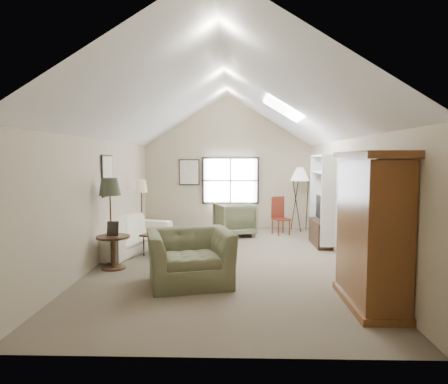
{
  "coord_description": "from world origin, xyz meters",
  "views": [
    {
      "loc": [
        0.23,
        -8.07,
        2.11
      ],
      "look_at": [
        0.0,
        0.4,
        1.4
      ],
      "focal_mm": 32.0,
      "sensor_mm": 36.0,
      "label": 1
    }
  ],
  "objects_px": {
    "coffee_table": "(164,245)",
    "side_chair": "(281,216)",
    "armoire": "(372,230)",
    "armchair_far": "(235,219)",
    "sofa": "(130,234)",
    "armchair_near": "(190,257)",
    "side_table": "(113,252)"
  },
  "relations": [
    {
      "from": "coffee_table",
      "to": "side_chair",
      "type": "height_order",
      "value": "side_chair"
    },
    {
      "from": "armoire",
      "to": "armchair_far",
      "type": "height_order",
      "value": "armoire"
    },
    {
      "from": "armchair_far",
      "to": "sofa",
      "type": "bearing_deg",
      "value": 15.27
    },
    {
      "from": "coffee_table",
      "to": "side_chair",
      "type": "bearing_deg",
      "value": 41.89
    },
    {
      "from": "armoire",
      "to": "side_chair",
      "type": "relative_size",
      "value": 2.1
    },
    {
      "from": "armoire",
      "to": "sofa",
      "type": "bearing_deg",
      "value": 142.18
    },
    {
      "from": "armchair_near",
      "to": "side_table",
      "type": "relative_size",
      "value": 2.18
    },
    {
      "from": "armoire",
      "to": "sofa",
      "type": "relative_size",
      "value": 0.87
    },
    {
      "from": "armchair_near",
      "to": "armchair_far",
      "type": "xyz_separation_m",
      "value": [
        0.76,
        4.22,
        0.0
      ]
    },
    {
      "from": "side_table",
      "to": "side_chair",
      "type": "bearing_deg",
      "value": 44.49
    },
    {
      "from": "sofa",
      "to": "side_table",
      "type": "distance_m",
      "value": 1.6
    },
    {
      "from": "sofa",
      "to": "armchair_near",
      "type": "xyz_separation_m",
      "value": [
        1.67,
        -2.46,
        0.08
      ]
    },
    {
      "from": "armoire",
      "to": "side_table",
      "type": "xyz_separation_m",
      "value": [
        -4.28,
        1.8,
        -0.78
      ]
    },
    {
      "from": "armchair_near",
      "to": "armchair_far",
      "type": "bearing_deg",
      "value": 64.85
    },
    {
      "from": "armchair_near",
      "to": "side_table",
      "type": "height_order",
      "value": "armchair_near"
    },
    {
      "from": "sofa",
      "to": "armchair_far",
      "type": "xyz_separation_m",
      "value": [
        2.43,
        1.76,
        0.08
      ]
    },
    {
      "from": "armchair_near",
      "to": "side_chair",
      "type": "xyz_separation_m",
      "value": [
        2.05,
        4.41,
        0.07
      ]
    },
    {
      "from": "side_table",
      "to": "sofa",
      "type": "bearing_deg",
      "value": 93.58
    },
    {
      "from": "sofa",
      "to": "coffee_table",
      "type": "distance_m",
      "value": 1.07
    },
    {
      "from": "armchair_far",
      "to": "side_chair",
      "type": "bearing_deg",
      "value": 167.8
    },
    {
      "from": "coffee_table",
      "to": "side_table",
      "type": "height_order",
      "value": "side_table"
    },
    {
      "from": "sofa",
      "to": "side_chair",
      "type": "height_order",
      "value": "side_chair"
    },
    {
      "from": "armchair_far",
      "to": "armchair_near",
      "type": "bearing_deg",
      "value": 59.13
    },
    {
      "from": "side_table",
      "to": "armoire",
      "type": "bearing_deg",
      "value": -22.8
    },
    {
      "from": "sofa",
      "to": "armchair_near",
      "type": "bearing_deg",
      "value": -129.94
    },
    {
      "from": "armchair_near",
      "to": "coffee_table",
      "type": "distance_m",
      "value": 2.04
    },
    {
      "from": "armoire",
      "to": "armchair_near",
      "type": "height_order",
      "value": "armoire"
    },
    {
      "from": "sofa",
      "to": "side_table",
      "type": "relative_size",
      "value": 3.99
    },
    {
      "from": "armchair_near",
      "to": "side_table",
      "type": "bearing_deg",
      "value": 136.24
    },
    {
      "from": "coffee_table",
      "to": "sofa",
      "type": "bearing_deg",
      "value": 146.57
    },
    {
      "from": "coffee_table",
      "to": "armchair_far",
      "type": "bearing_deg",
      "value": 56.68
    },
    {
      "from": "armchair_near",
      "to": "coffee_table",
      "type": "bearing_deg",
      "value": 97.64
    }
  ]
}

